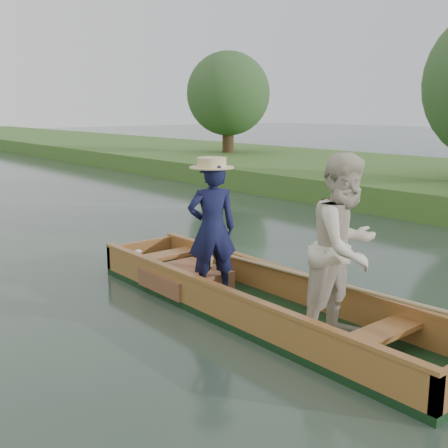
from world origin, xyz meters
TOP-DOWN VIEW (x-y plane):
  - ground at (0.00, 0.00)m, footprint 120.00×120.00m
  - trees_far at (0.11, 7.63)m, footprint 22.98×15.21m
  - punt at (0.01, -0.28)m, footprint 1.14×5.37m

SIDE VIEW (x-z plane):
  - ground at x=0.00m, z-range 0.00..0.00m
  - punt at x=0.01m, z-range -0.30..1.58m
  - trees_far at x=0.11m, z-range 0.32..4.99m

